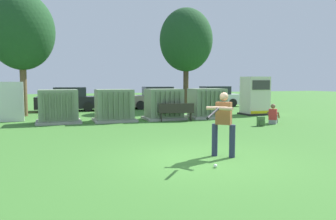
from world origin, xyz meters
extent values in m
plane|color=#3D752D|center=(0.00, 0.00, 0.00)|extent=(96.00, 96.00, 0.00)
cube|color=#9E9B93|center=(-3.38, 9.23, 0.06)|extent=(2.10, 1.70, 0.12)
cube|color=gray|center=(-3.38, 9.23, 0.87)|extent=(1.80, 1.40, 1.50)
cube|color=#63755B|center=(-4.02, 8.47, 0.87)|extent=(0.06, 0.12, 1.27)
cube|color=#63755B|center=(-3.77, 8.47, 0.87)|extent=(0.06, 0.12, 1.27)
cube|color=#63755B|center=(-3.51, 8.47, 0.87)|extent=(0.06, 0.12, 1.27)
cube|color=#63755B|center=(-3.26, 8.47, 0.87)|extent=(0.06, 0.12, 1.27)
cube|color=#63755B|center=(-3.00, 8.47, 0.87)|extent=(0.06, 0.12, 1.27)
cube|color=#63755B|center=(-2.75, 8.47, 0.87)|extent=(0.06, 0.12, 1.27)
cube|color=#9E9B93|center=(-0.70, 9.00, 0.06)|extent=(2.10, 1.70, 0.12)
cube|color=gray|center=(-0.70, 9.00, 0.87)|extent=(1.80, 1.40, 1.50)
cube|color=#63755B|center=(-1.34, 8.24, 0.87)|extent=(0.06, 0.12, 1.27)
cube|color=#63755B|center=(-1.08, 8.24, 0.87)|extent=(0.06, 0.12, 1.27)
cube|color=#63755B|center=(-0.83, 8.24, 0.87)|extent=(0.06, 0.12, 1.27)
cube|color=#63755B|center=(-0.57, 8.24, 0.87)|extent=(0.06, 0.12, 1.27)
cube|color=#63755B|center=(-0.32, 8.24, 0.87)|extent=(0.06, 0.12, 1.27)
cube|color=#63755B|center=(-0.06, 8.24, 0.87)|extent=(0.06, 0.12, 1.27)
cube|color=#9E9B93|center=(1.95, 8.98, 0.06)|extent=(2.10, 1.70, 0.12)
cube|color=gray|center=(1.95, 8.98, 0.87)|extent=(1.80, 1.40, 1.50)
cube|color=#63755B|center=(1.31, 8.22, 0.87)|extent=(0.06, 0.12, 1.27)
cube|color=#63755B|center=(1.56, 8.22, 0.87)|extent=(0.06, 0.12, 1.27)
cube|color=#63755B|center=(1.82, 8.22, 0.87)|extent=(0.06, 0.12, 1.27)
cube|color=#63755B|center=(2.07, 8.22, 0.87)|extent=(0.06, 0.12, 1.27)
cube|color=#63755B|center=(2.33, 8.22, 0.87)|extent=(0.06, 0.12, 1.27)
cube|color=#63755B|center=(2.58, 8.22, 0.87)|extent=(0.06, 0.12, 1.27)
cube|color=#9E9B93|center=(4.44, 8.86, 0.06)|extent=(2.10, 1.70, 0.12)
cube|color=gray|center=(4.44, 8.86, 0.87)|extent=(1.80, 1.40, 1.50)
cube|color=#63755B|center=(3.80, 8.10, 0.87)|extent=(0.06, 0.12, 1.27)
cube|color=#63755B|center=(4.06, 8.10, 0.87)|extent=(0.06, 0.12, 1.27)
cube|color=#63755B|center=(4.31, 8.10, 0.87)|extent=(0.06, 0.12, 1.27)
cube|color=#63755B|center=(4.57, 8.10, 0.87)|extent=(0.06, 0.12, 1.27)
cube|color=#63755B|center=(4.82, 8.10, 0.87)|extent=(0.06, 0.12, 1.27)
cube|color=#63755B|center=(5.08, 8.10, 0.87)|extent=(0.06, 0.12, 1.27)
cube|color=#262626|center=(7.96, 9.50, 0.05)|extent=(1.60, 1.40, 0.10)
cube|color=beige|center=(7.96, 9.50, 1.20)|extent=(1.40, 1.20, 2.20)
cube|color=#383838|center=(7.96, 8.88, 1.81)|extent=(1.19, 0.04, 0.55)
cube|color=yellow|center=(7.96, 8.88, 0.20)|extent=(1.33, 0.04, 0.16)
cube|color=#2D2823|center=(2.28, 8.00, 0.45)|extent=(1.84, 0.75, 0.05)
cube|color=#2D2823|center=(2.24, 7.82, 0.70)|extent=(1.77, 0.39, 0.44)
cylinder|color=#2D2823|center=(1.56, 8.29, 0.21)|extent=(0.06, 0.06, 0.42)
cylinder|color=#2D2823|center=(3.06, 7.99, 0.21)|extent=(0.06, 0.06, 0.42)
cylinder|color=#2D2823|center=(1.50, 8.01, 0.21)|extent=(0.06, 0.06, 0.42)
cylinder|color=#2D2823|center=(3.00, 7.71, 0.21)|extent=(0.06, 0.06, 0.42)
cylinder|color=#282D4C|center=(0.85, -0.02, 0.44)|extent=(0.16, 0.16, 0.88)
cylinder|color=#282D4C|center=(0.50, 0.31, 0.44)|extent=(0.16, 0.16, 0.88)
cube|color=brown|center=(0.68, 0.14, 1.18)|extent=(0.46, 0.45, 0.60)
sphere|color=tan|center=(0.68, 0.14, 1.62)|extent=(0.23, 0.23, 0.23)
cylinder|color=tan|center=(0.48, -0.19, 1.34)|extent=(0.33, 0.52, 0.09)
cylinder|color=tan|center=(0.35, -0.07, 1.34)|extent=(0.53, 0.30, 0.09)
cylinder|color=black|center=(-0.05, -0.63, 1.27)|extent=(0.63, 0.66, 0.21)
sphere|color=black|center=(0.24, -0.32, 1.34)|extent=(0.08, 0.08, 0.08)
sphere|color=white|center=(-0.06, -0.82, 0.04)|extent=(0.09, 0.09, 0.09)
cube|color=gray|center=(6.22, 5.41, 0.10)|extent=(0.41, 0.41, 0.20)
cube|color=red|center=(6.22, 5.41, 0.46)|extent=(0.41, 0.41, 0.52)
sphere|color=brown|center=(6.22, 5.41, 0.85)|extent=(0.22, 0.22, 0.22)
cylinder|color=gray|center=(6.31, 5.64, 0.22)|extent=(0.42, 0.40, 0.13)
cylinder|color=gray|center=(6.48, 5.79, 0.23)|extent=(0.30, 0.29, 0.46)
cylinder|color=gray|center=(6.45, 5.49, 0.22)|extent=(0.42, 0.40, 0.13)
cylinder|color=gray|center=(6.61, 5.65, 0.23)|extent=(0.30, 0.29, 0.46)
cylinder|color=brown|center=(6.22, 5.73, 0.42)|extent=(0.36, 0.34, 0.32)
cylinder|color=brown|center=(6.54, 5.40, 0.42)|extent=(0.36, 0.34, 0.32)
cube|color=#4C723F|center=(5.27, 5.01, 0.22)|extent=(0.36, 0.27, 0.44)
cube|color=#3D5B33|center=(5.24, 4.89, 0.15)|extent=(0.23, 0.11, 0.22)
cylinder|color=brown|center=(-5.20, 13.16, 1.50)|extent=(0.37, 0.37, 3.00)
ellipsoid|color=#1E4723|center=(-5.20, 13.16, 4.86)|extent=(3.69, 3.69, 4.39)
cylinder|color=#4C3828|center=(5.43, 14.35, 1.53)|extent=(0.38, 0.38, 3.05)
ellipsoid|color=#1E4723|center=(5.43, 14.35, 4.95)|extent=(3.75, 3.75, 4.46)
cylinder|color=black|center=(-6.22, 15.02, 0.32)|extent=(0.65, 0.25, 0.64)
cylinder|color=black|center=(-6.13, 16.71, 0.32)|extent=(0.65, 0.25, 0.64)
cube|color=black|center=(-2.63, 15.85, 0.58)|extent=(4.33, 2.04, 0.80)
cube|color=#262B33|center=(-2.48, 15.84, 1.30)|extent=(2.22, 1.73, 0.64)
cylinder|color=black|center=(-4.00, 15.11, 0.32)|extent=(0.66, 0.27, 0.64)
cylinder|color=black|center=(-3.86, 16.80, 0.32)|extent=(0.66, 0.27, 0.64)
cylinder|color=black|center=(-1.40, 14.89, 0.32)|extent=(0.66, 0.27, 0.64)
cylinder|color=black|center=(-1.26, 16.59, 0.32)|extent=(0.66, 0.27, 0.64)
cube|color=gray|center=(3.63, 15.88, 0.58)|extent=(4.31, 2.01, 0.80)
cube|color=#262B33|center=(3.78, 15.87, 1.30)|extent=(2.21, 1.71, 0.64)
cylinder|color=black|center=(2.27, 15.13, 0.32)|extent=(0.65, 0.27, 0.64)
cylinder|color=black|center=(2.40, 16.83, 0.32)|extent=(0.65, 0.27, 0.64)
cylinder|color=black|center=(4.87, 14.94, 0.32)|extent=(0.65, 0.27, 0.64)
cylinder|color=black|center=(4.99, 16.64, 0.32)|extent=(0.65, 0.27, 0.64)
cube|color=silver|center=(8.57, 16.18, 0.58)|extent=(4.27, 1.89, 0.80)
cube|color=#262B33|center=(8.72, 16.18, 1.30)|extent=(2.17, 1.65, 0.64)
cylinder|color=black|center=(7.24, 15.39, 0.32)|extent=(0.65, 0.25, 0.64)
cylinder|color=black|center=(7.31, 17.09, 0.32)|extent=(0.65, 0.25, 0.64)
cylinder|color=black|center=(9.84, 15.28, 0.32)|extent=(0.65, 0.25, 0.64)
cylinder|color=black|center=(9.91, 16.98, 0.32)|extent=(0.65, 0.25, 0.64)
camera|label=1|loc=(-3.64, -7.67, 2.04)|focal=35.37mm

